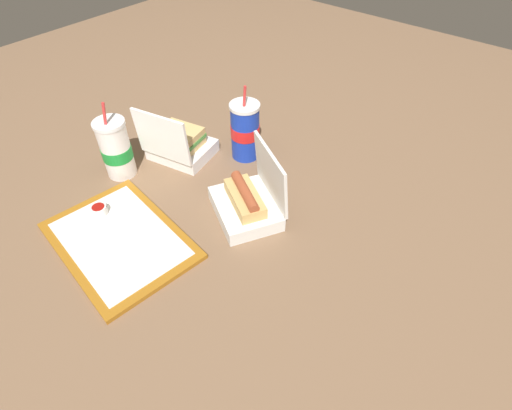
{
  "coord_description": "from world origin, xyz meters",
  "views": [
    {
      "loc": [
        0.46,
        -0.51,
        0.75
      ],
      "look_at": [
        0.0,
        0.04,
        0.05
      ],
      "focal_mm": 28.0,
      "sensor_mm": 36.0,
      "label": 1
    }
  ],
  "objects_px": {
    "clamshell_hotdog_back": "(248,202)",
    "food_tray": "(120,240)",
    "clamshell_sandwich_right": "(180,144)",
    "plastic_fork": "(143,224)",
    "ketchup_cup": "(99,210)",
    "soda_cup_front": "(116,149)",
    "soda_cup_center": "(245,131)"
  },
  "relations": [
    {
      "from": "clamshell_hotdog_back",
      "to": "food_tray",
      "type": "bearing_deg",
      "value": -122.58
    },
    {
      "from": "clamshell_hotdog_back",
      "to": "clamshell_sandwich_right",
      "type": "height_order",
      "value": "clamshell_hotdog_back"
    },
    {
      "from": "clamshell_hotdog_back",
      "to": "plastic_fork",
      "type": "bearing_deg",
      "value": -128.82
    },
    {
      "from": "ketchup_cup",
      "to": "plastic_fork",
      "type": "relative_size",
      "value": 0.36
    },
    {
      "from": "soda_cup_front",
      "to": "food_tray",
      "type": "bearing_deg",
      "value": -38.39
    },
    {
      "from": "soda_cup_center",
      "to": "soda_cup_front",
      "type": "bearing_deg",
      "value": -126.86
    },
    {
      "from": "plastic_fork",
      "to": "clamshell_sandwich_right",
      "type": "xyz_separation_m",
      "value": [
        -0.15,
        0.27,
        0.03
      ]
    },
    {
      "from": "food_tray",
      "to": "plastic_fork",
      "type": "height_order",
      "value": "plastic_fork"
    },
    {
      "from": "ketchup_cup",
      "to": "soda_cup_front",
      "type": "distance_m",
      "value": 0.19
    },
    {
      "from": "food_tray",
      "to": "soda_cup_front",
      "type": "distance_m",
      "value": 0.29
    },
    {
      "from": "food_tray",
      "to": "soda_cup_center",
      "type": "xyz_separation_m",
      "value": [
        0.01,
        0.47,
        0.08
      ]
    },
    {
      "from": "clamshell_hotdog_back",
      "to": "soda_cup_center",
      "type": "height_order",
      "value": "soda_cup_center"
    },
    {
      "from": "ketchup_cup",
      "to": "food_tray",
      "type": "bearing_deg",
      "value": -11.68
    },
    {
      "from": "clamshell_sandwich_right",
      "to": "soda_cup_front",
      "type": "relative_size",
      "value": 0.87
    },
    {
      "from": "clamshell_hotdog_back",
      "to": "soda_cup_center",
      "type": "bearing_deg",
      "value": 132.34
    },
    {
      "from": "plastic_fork",
      "to": "soda_cup_center",
      "type": "height_order",
      "value": "soda_cup_center"
    },
    {
      "from": "clamshell_sandwich_right",
      "to": "clamshell_hotdog_back",
      "type": "bearing_deg",
      "value": -10.22
    },
    {
      "from": "ketchup_cup",
      "to": "clamshell_sandwich_right",
      "type": "xyz_separation_m",
      "value": [
        -0.03,
        0.31,
        0.02
      ]
    },
    {
      "from": "plastic_fork",
      "to": "soda_cup_center",
      "type": "distance_m",
      "value": 0.4
    },
    {
      "from": "ketchup_cup",
      "to": "plastic_fork",
      "type": "xyz_separation_m",
      "value": [
        0.12,
        0.05,
        -0.01
      ]
    },
    {
      "from": "food_tray",
      "to": "soda_cup_center",
      "type": "distance_m",
      "value": 0.47
    },
    {
      "from": "ketchup_cup",
      "to": "plastic_fork",
      "type": "height_order",
      "value": "ketchup_cup"
    },
    {
      "from": "food_tray",
      "to": "clamshell_hotdog_back",
      "type": "distance_m",
      "value": 0.33
    },
    {
      "from": "plastic_fork",
      "to": "food_tray",
      "type": "bearing_deg",
      "value": -97.86
    },
    {
      "from": "clamshell_hotdog_back",
      "to": "soda_cup_center",
      "type": "xyz_separation_m",
      "value": [
        -0.17,
        0.19,
        0.05
      ]
    },
    {
      "from": "soda_cup_front",
      "to": "clamshell_hotdog_back",
      "type": "bearing_deg",
      "value": 15.39
    },
    {
      "from": "food_tray",
      "to": "clamshell_hotdog_back",
      "type": "bearing_deg",
      "value": 57.42
    },
    {
      "from": "food_tray",
      "to": "clamshell_hotdog_back",
      "type": "height_order",
      "value": "clamshell_hotdog_back"
    },
    {
      "from": "soda_cup_front",
      "to": "soda_cup_center",
      "type": "bearing_deg",
      "value": 53.14
    },
    {
      "from": "plastic_fork",
      "to": "clamshell_hotdog_back",
      "type": "height_order",
      "value": "clamshell_hotdog_back"
    },
    {
      "from": "ketchup_cup",
      "to": "clamshell_hotdog_back",
      "type": "distance_m",
      "value": 0.38
    },
    {
      "from": "plastic_fork",
      "to": "clamshell_sandwich_right",
      "type": "bearing_deg",
      "value": 118.97
    }
  ]
}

